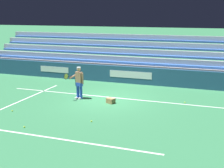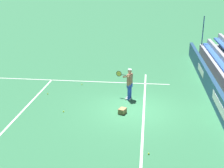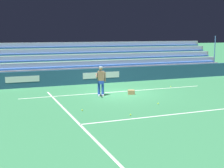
{
  "view_description": "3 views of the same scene",
  "coord_description": "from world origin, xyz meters",
  "px_view_note": "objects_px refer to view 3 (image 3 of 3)",
  "views": [
    {
      "loc": [
        -5.66,
        14.85,
        4.52
      ],
      "look_at": [
        -0.55,
        0.62,
        1.03
      ],
      "focal_mm": 50.0,
      "sensor_mm": 36.0,
      "label": 1
    },
    {
      "loc": [
        -14.3,
        -0.59,
        6.4
      ],
      "look_at": [
        0.52,
        1.16,
        1.16
      ],
      "focal_mm": 50.0,
      "sensor_mm": 36.0,
      "label": 2
    },
    {
      "loc": [
        7.28,
        17.23,
        3.63
      ],
      "look_at": [
        1.02,
        1.14,
        0.81
      ],
      "focal_mm": 50.0,
      "sensor_mm": 36.0,
      "label": 3
    }
  ],
  "objects_px": {
    "tennis_ball_far_left": "(130,115)",
    "tennis_ball_midcourt": "(158,104)",
    "ball_box_cardboard": "(131,92)",
    "tennis_player": "(101,81)",
    "tennis_ball_far_right": "(171,87)",
    "tennis_ball_near_player": "(82,110)"
  },
  "relations": [
    {
      "from": "tennis_player",
      "to": "ball_box_cardboard",
      "type": "height_order",
      "value": "tennis_player"
    },
    {
      "from": "tennis_player",
      "to": "tennis_ball_far_right",
      "type": "xyz_separation_m",
      "value": [
        -5.43,
        -1.1,
        -0.86
      ]
    },
    {
      "from": "tennis_player",
      "to": "tennis_ball_midcourt",
      "type": "height_order",
      "value": "tennis_player"
    },
    {
      "from": "tennis_player",
      "to": "ball_box_cardboard",
      "type": "relative_size",
      "value": 4.29
    },
    {
      "from": "tennis_ball_far_left",
      "to": "tennis_ball_midcourt",
      "type": "height_order",
      "value": "same"
    },
    {
      "from": "ball_box_cardboard",
      "to": "tennis_ball_midcourt",
      "type": "height_order",
      "value": "ball_box_cardboard"
    },
    {
      "from": "tennis_ball_far_left",
      "to": "tennis_player",
      "type": "bearing_deg",
      "value": -92.61
    },
    {
      "from": "tennis_ball_midcourt",
      "to": "tennis_ball_far_right",
      "type": "bearing_deg",
      "value": -128.74
    },
    {
      "from": "tennis_ball_midcourt",
      "to": "tennis_ball_near_player",
      "type": "bearing_deg",
      "value": -0.84
    },
    {
      "from": "tennis_ball_far_left",
      "to": "tennis_ball_near_player",
      "type": "relative_size",
      "value": 1.0
    },
    {
      "from": "tennis_ball_far_left",
      "to": "tennis_ball_midcourt",
      "type": "distance_m",
      "value": 2.73
    },
    {
      "from": "ball_box_cardboard",
      "to": "tennis_ball_far_left",
      "type": "height_order",
      "value": "ball_box_cardboard"
    },
    {
      "from": "ball_box_cardboard",
      "to": "tennis_player",
      "type": "bearing_deg",
      "value": -6.06
    },
    {
      "from": "tennis_player",
      "to": "tennis_ball_midcourt",
      "type": "distance_m",
      "value": 3.81
    },
    {
      "from": "ball_box_cardboard",
      "to": "tennis_ball_far_right",
      "type": "distance_m",
      "value": 3.79
    },
    {
      "from": "tennis_ball_far_right",
      "to": "tennis_ball_midcourt",
      "type": "distance_m",
      "value": 5.38
    },
    {
      "from": "tennis_ball_far_right",
      "to": "tennis_ball_midcourt",
      "type": "xyz_separation_m",
      "value": [
        3.37,
        4.2,
        0.0
      ]
    },
    {
      "from": "ball_box_cardboard",
      "to": "tennis_ball_midcourt",
      "type": "distance_m",
      "value": 2.91
    },
    {
      "from": "ball_box_cardboard",
      "to": "tennis_ball_midcourt",
      "type": "relative_size",
      "value": 6.06
    },
    {
      "from": "tennis_player",
      "to": "tennis_ball_far_left",
      "type": "distance_m",
      "value": 4.71
    },
    {
      "from": "tennis_player",
      "to": "ball_box_cardboard",
      "type": "xyz_separation_m",
      "value": [
        -1.87,
        0.2,
        -0.76
      ]
    },
    {
      "from": "tennis_ball_far_left",
      "to": "tennis_ball_near_player",
      "type": "bearing_deg",
      "value": -41.7
    }
  ]
}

